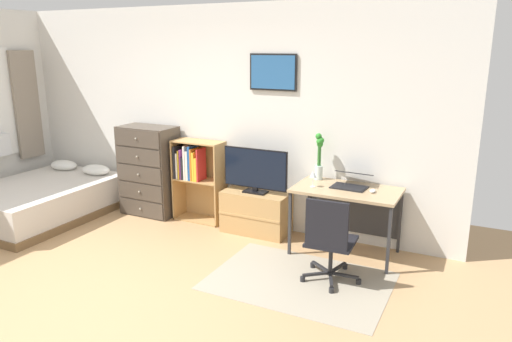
% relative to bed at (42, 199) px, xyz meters
% --- Properties ---
extents(ground_plane, '(7.20, 7.20, 0.00)m').
position_rel_bed_xyz_m(ground_plane, '(2.10, -1.41, -0.23)').
color(ground_plane, tan).
extents(wall_back_with_posters, '(6.12, 0.09, 2.70)m').
position_rel_bed_xyz_m(wall_back_with_posters, '(2.11, 1.02, 1.12)').
color(wall_back_with_posters, silver).
rests_on(wall_back_with_posters, ground_plane).
extents(area_rug, '(1.70, 1.20, 0.01)m').
position_rel_bed_xyz_m(area_rug, '(3.74, -0.19, -0.23)').
color(area_rug, '#9E937F').
rests_on(area_rug, ground_plane).
extents(bed, '(1.44, 1.94, 0.58)m').
position_rel_bed_xyz_m(bed, '(0.00, 0.00, 0.00)').
color(bed, brown).
rests_on(bed, ground_plane).
extents(dresser, '(0.75, 0.46, 1.19)m').
position_rel_bed_xyz_m(dresser, '(1.21, 0.75, 0.36)').
color(dresser, '#4C4238').
rests_on(dresser, ground_plane).
extents(bookshelf, '(0.66, 0.30, 1.05)m').
position_rel_bed_xyz_m(bookshelf, '(1.91, 0.81, 0.40)').
color(bookshelf, tan).
rests_on(bookshelf, ground_plane).
extents(tv_stand, '(0.81, 0.41, 0.51)m').
position_rel_bed_xyz_m(tv_stand, '(2.80, 0.76, 0.02)').
color(tv_stand, tan).
rests_on(tv_stand, ground_plane).
extents(television, '(0.82, 0.16, 0.54)m').
position_rel_bed_xyz_m(television, '(2.80, 0.74, 0.55)').
color(television, black).
rests_on(television, tv_stand).
extents(desk, '(1.11, 0.65, 0.74)m').
position_rel_bed_xyz_m(desk, '(3.94, 0.72, 0.38)').
color(desk, tan).
rests_on(desk, ground_plane).
extents(office_chair, '(0.56, 0.58, 0.86)m').
position_rel_bed_xyz_m(office_chair, '(4.00, -0.09, 0.22)').
color(office_chair, '#232326').
rests_on(office_chair, ground_plane).
extents(laptop, '(0.39, 0.41, 0.16)m').
position_rel_bed_xyz_m(laptop, '(3.96, 0.76, 0.57)').
color(laptop, black).
rests_on(laptop, desk).
extents(computer_mouse, '(0.06, 0.10, 0.03)m').
position_rel_bed_xyz_m(computer_mouse, '(4.22, 0.63, 0.52)').
color(computer_mouse, silver).
rests_on(computer_mouse, desk).
extents(bamboo_vase, '(0.10, 0.10, 0.53)m').
position_rel_bed_xyz_m(bamboo_vase, '(3.55, 0.85, 0.78)').
color(bamboo_vase, silver).
rests_on(bamboo_vase, desk).
extents(wine_glass, '(0.07, 0.07, 0.18)m').
position_rel_bed_xyz_m(wine_glass, '(3.59, 0.54, 0.64)').
color(wine_glass, silver).
rests_on(wine_glass, desk).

